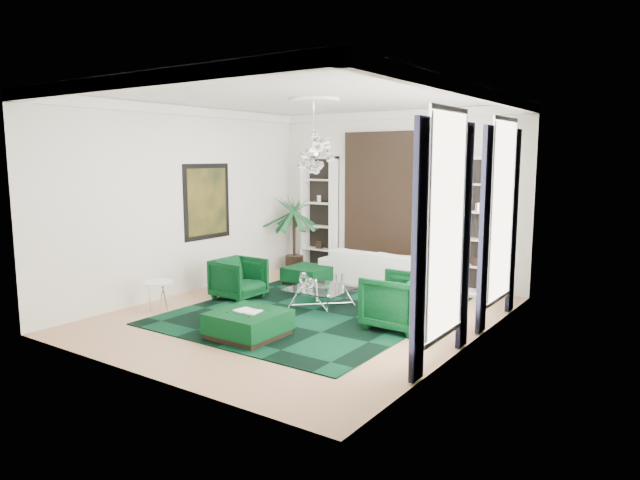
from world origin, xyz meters
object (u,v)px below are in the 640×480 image
Objects in this scene: palm at (294,223)px; armchair_right at (398,301)px; sofa at (381,268)px; coffee_table at (322,298)px; ottoman_front at (248,325)px; side_table at (158,297)px; armchair_left at (239,279)px; ottoman_side at (308,276)px.

armchair_right is at bearing -33.22° from palm.
sofa is 2.31m from coffee_table.
sofa is 1.09× the size of palm.
ottoman_front is at bearing 90.65° from sofa.
armchair_right is at bearing -11.31° from coffee_table.
coffee_table is at bearing -44.41° from palm.
ottoman_front is 5.24m from palm.
side_table reaches higher than ottoman_front.
armchair_left is 1.62m from side_table.
armchair_left reaches higher than coffee_table.
coffee_table is 1.26× the size of ottoman_side.
palm is (-1.10, 0.95, 1.01)m from ottoman_side.
side_table is at bearing -88.65° from palm.
side_table is at bearing 158.20° from armchair_left.
palm reaches higher than armchair_right.
coffee_table is at bearing -78.69° from armchair_left.
armchair_right is (1.75, -2.65, 0.07)m from sofa.
ottoman_front is 1.90× the size of side_table.
ottoman_side is 0.37× the size of palm.
side_table is (-2.40, 0.25, 0.06)m from ottoman_front.
ottoman_side is 3.82m from ottoman_front.
palm reaches higher than ottoman_front.
armchair_right reaches higher than armchair_left.
palm reaches higher than side_table.
sofa is 2.59m from palm.
side_table is at bearing -141.79° from coffee_table.
armchair_left is at bearing -168.69° from coffee_table.
sofa is 2.54× the size of ottoman_front.
armchair_left is 0.89× the size of armchair_right.
ottoman_front is at bearing -68.48° from ottoman_side.
palm reaches higher than sofa.
ottoman_side is 0.85× the size of ottoman_front.
sofa is 2.97× the size of ottoman_side.
palm reaches higher than coffee_table.
sofa is at bearing 32.20° from ottoman_side.
ottoman_side is at bearing 132.95° from coffee_table.
armchair_right reaches higher than side_table.
palm is at bearing -123.22° from armchair_right.
palm is (-0.70, 2.75, 0.81)m from armchair_left.
ottoman_side reaches higher than coffee_table.
ottoman_front is at bearing -44.17° from armchair_right.
armchair_right is 2.45m from ottoman_front.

